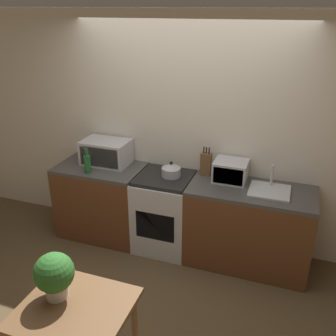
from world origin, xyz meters
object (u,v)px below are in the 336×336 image
(stove_range, at_px, (165,212))
(toaster_oven, at_px, (231,171))
(kettle, at_px, (171,170))
(bottle, at_px, (87,164))
(microwave, at_px, (106,152))
(dining_table, at_px, (76,320))

(stove_range, relative_size, toaster_oven, 2.57)
(kettle, distance_m, bottle, 0.94)
(microwave, height_order, bottle, microwave)
(bottle, height_order, toaster_oven, bottle)
(toaster_oven, height_order, dining_table, toaster_oven)
(stove_range, xyz_separation_m, dining_table, (0.03, -1.87, 0.18))
(microwave, bearing_deg, kettle, -5.49)
(kettle, distance_m, dining_table, 1.93)
(microwave, bearing_deg, stove_range, -8.05)
(microwave, bearing_deg, dining_table, -68.15)
(toaster_oven, relative_size, dining_table, 0.47)
(dining_table, bearing_deg, stove_range, 90.86)
(stove_range, distance_m, dining_table, 1.88)
(bottle, bearing_deg, stove_range, 12.84)
(toaster_oven, bearing_deg, kettle, -170.41)
(toaster_oven, bearing_deg, dining_table, -108.47)
(microwave, distance_m, bottle, 0.31)
(stove_range, bearing_deg, bottle, -167.16)
(stove_range, relative_size, dining_table, 1.21)
(kettle, relative_size, bottle, 0.75)
(microwave, xyz_separation_m, dining_table, (0.79, -1.98, -0.42))
(bottle, bearing_deg, toaster_oven, 11.96)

